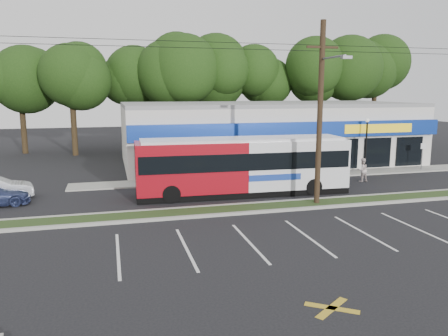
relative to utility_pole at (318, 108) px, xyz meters
name	(u,v)px	position (x,y,z in m)	size (l,w,h in m)	color
ground	(273,213)	(-2.83, -0.93, -5.41)	(120.00, 120.00, 0.00)	black
grass_strip	(266,207)	(-2.83, 0.07, -5.35)	(40.00, 1.60, 0.12)	#2B3C18
curb_south	(272,211)	(-2.83, -0.78, -5.34)	(40.00, 0.25, 0.14)	#9E9E93
curb_north	(261,203)	(-2.83, 0.92, -5.34)	(40.00, 0.25, 0.14)	#9E9E93
sidewalk	(292,176)	(2.17, 8.07, -5.36)	(32.00, 2.20, 0.10)	#9E9E93
strip_mall	(267,133)	(2.67, 14.99, -2.76)	(25.00, 12.55, 5.30)	beige
utility_pole	(318,108)	(0.00, 0.00, 0.00)	(50.00, 2.77, 10.00)	black
lamp_post	(366,139)	(8.17, 7.87, -2.74)	(0.30, 0.30, 4.25)	black
sign_post	(423,151)	(13.17, 7.65, -3.86)	(0.45, 0.10, 2.23)	#59595E
tree_line	(222,71)	(1.17, 25.07, 3.00)	(46.76, 6.76, 11.83)	black
metrobus	(243,165)	(-3.09, 3.57, -3.56)	(13.12, 3.20, 3.50)	maroon
car_dark	(312,173)	(2.35, 5.11, -4.66)	(1.79, 4.45, 1.52)	black
pedestrian_a	(299,172)	(1.33, 5.08, -4.47)	(0.69, 0.45, 1.88)	beige
pedestrian_b	(362,170)	(6.17, 5.07, -4.58)	(0.81, 0.63, 1.67)	beige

